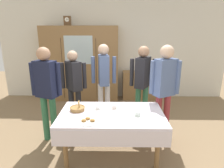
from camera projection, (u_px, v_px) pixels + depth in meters
The scene contains 19 objects.
ground_plane at pixel (112, 147), 3.34m from camera, with size 12.00×12.00×0.00m, color #846B4C.
back_wall at pixel (113, 51), 5.51m from camera, with size 6.40×0.10×2.70m, color silver.
dining_table at pixel (112, 120), 2.94m from camera, with size 1.59×0.95×0.72m.
wall_cabinet at pixel (81, 64), 5.33m from camera, with size 2.05×0.46×2.04m.
mantel_clock at pixel (67, 21), 5.02m from camera, with size 0.18×0.11×0.24m.
bookshelf_low at pixel (140, 85), 5.52m from camera, with size 0.99×0.35×0.80m.
book_stack at pixel (141, 70), 5.40m from camera, with size 0.16×0.22×0.09m.
tea_cup_far_left at pixel (98, 107), 3.09m from camera, with size 0.13×0.13×0.06m.
tea_cup_far_right at pixel (114, 107), 3.12m from camera, with size 0.13×0.13×0.06m.
tea_cup_center at pixel (138, 114), 2.85m from camera, with size 0.13×0.13×0.06m.
bread_basket at pixel (77, 108), 3.04m from camera, with size 0.24×0.24×0.16m.
pastry_plate at pixel (88, 121), 2.67m from camera, with size 0.28×0.28×0.05m.
spoon_near_right at pixel (126, 114), 2.91m from camera, with size 0.12×0.02×0.01m.
spoon_center at pixel (106, 112), 2.98m from camera, with size 0.12×0.02×0.01m.
person_near_right_end at pixel (104, 75), 4.05m from camera, with size 0.52×0.39×1.67m.
person_beside_shelf at pixel (46, 86), 3.28m from camera, with size 0.52×0.31×1.68m.
person_by_cabinet at pixel (143, 78), 3.89m from camera, with size 0.52×0.41×1.65m.
person_behind_table_right at pixel (165, 84), 3.31m from camera, with size 0.52×0.35×1.71m.
person_behind_table_left at pixel (74, 81), 3.89m from camera, with size 0.52×0.41×1.56m.
Camera 1 is at (0.05, -2.90, 1.97)m, focal length 30.92 mm.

